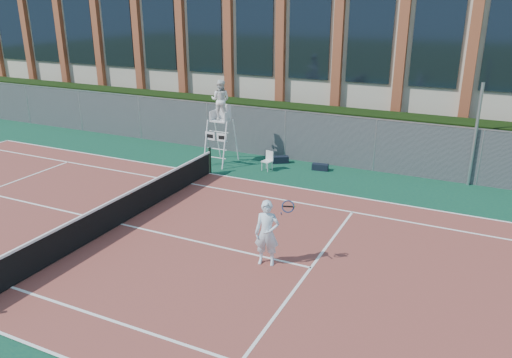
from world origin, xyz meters
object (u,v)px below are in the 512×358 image
at_px(steel_pole, 475,136).
at_px(tennis_player, 267,233).
at_px(plastic_chair, 268,159).
at_px(umpire_chair, 220,102).

bearing_deg(steel_pole, tennis_player, -116.43).
relative_size(steel_pole, tennis_player, 2.17).
distance_m(steel_pole, tennis_player, 10.10).
height_order(plastic_chair, tennis_player, tennis_player).
distance_m(steel_pole, umpire_chair, 10.14).
bearing_deg(umpire_chair, steel_pole, 9.39).
relative_size(steel_pole, plastic_chair, 4.85).
distance_m(umpire_chair, plastic_chair, 3.15).
height_order(steel_pole, plastic_chair, steel_pole).
relative_size(plastic_chair, tennis_player, 0.45).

